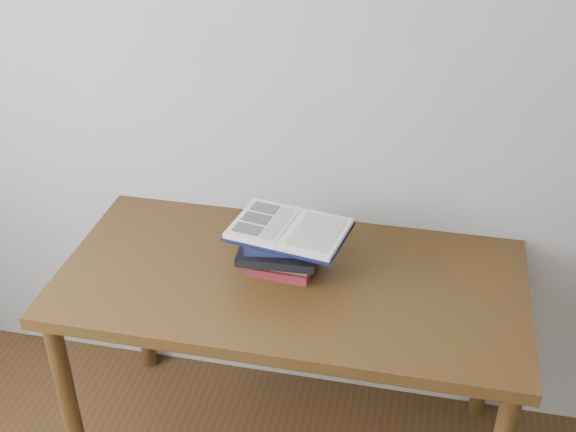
# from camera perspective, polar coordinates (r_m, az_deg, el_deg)

# --- Properties ---
(desk) EXTENTS (1.50, 0.75, 0.80)m
(desk) POSITION_cam_1_polar(r_m,az_deg,el_deg) (2.39, 0.23, -6.62)
(desk) COLOR #4C2E13
(desk) RESTS_ON ground
(book_stack) EXTENTS (0.26, 0.21, 0.15)m
(book_stack) POSITION_cam_1_polar(r_m,az_deg,el_deg) (2.33, -0.64, -2.64)
(book_stack) COLOR maroon
(book_stack) RESTS_ON desk
(open_book) EXTENTS (0.39, 0.31, 0.03)m
(open_book) POSITION_cam_1_polar(r_m,az_deg,el_deg) (2.27, 0.10, -1.07)
(open_book) COLOR black
(open_book) RESTS_ON book_stack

